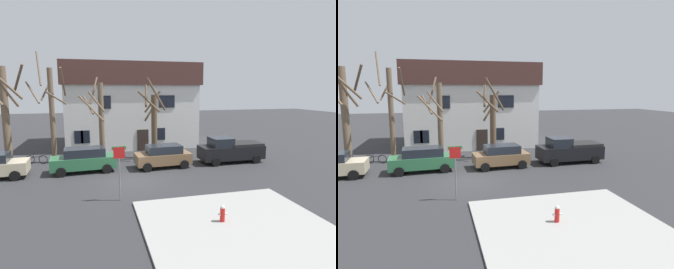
{
  "view_description": "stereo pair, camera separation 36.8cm",
  "coord_description": "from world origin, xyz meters",
  "views": [
    {
      "loc": [
        -2.23,
        -18.09,
        5.93
      ],
      "look_at": [
        3.09,
        2.51,
        2.59
      ],
      "focal_mm": 30.46,
      "sensor_mm": 36.0,
      "label": 1
    },
    {
      "loc": [
        -1.87,
        -18.18,
        5.93
      ],
      "look_at": [
        3.09,
        2.51,
        2.59
      ],
      "focal_mm": 30.46,
      "sensor_mm": 36.0,
      "label": 2
    }
  ],
  "objects": [
    {
      "name": "building_main",
      "position": [
        1.58,
        13.54,
        4.39
      ],
      "size": [
        13.61,
        9.2,
        8.62
      ],
      "color": "white",
      "rests_on": "ground_plane"
    },
    {
      "name": "ground_plane",
      "position": [
        0.0,
        0.0,
        0.0
      ],
      "size": [
        120.0,
        120.0,
        0.0
      ],
      "primitive_type": "plane",
      "color": "#2D2D30"
    },
    {
      "name": "fire_hydrant",
      "position": [
        3.12,
        -7.1,
        0.51
      ],
      "size": [
        0.42,
        0.22,
        0.76
      ],
      "color": "red",
      "rests_on": "sidewalk_slab"
    },
    {
      "name": "tree_bare_end",
      "position": [
        2.69,
        5.92,
        3.25
      ],
      "size": [
        2.33,
        2.36,
        6.94
      ],
      "color": "brown",
      "rests_on": "ground_plane"
    },
    {
      "name": "sidewalk_slab",
      "position": [
        3.6,
        -7.67,
        0.06
      ],
      "size": [
        8.16,
        7.61,
        0.12
      ],
      "primitive_type": "cube",
      "color": "#999993",
      "rests_on": "ground_plane"
    },
    {
      "name": "car_brown_wagon",
      "position": [
        2.76,
        2.74,
        0.91
      ],
      "size": [
        4.3,
        2.23,
        1.74
      ],
      "color": "brown",
      "rests_on": "ground_plane"
    },
    {
      "name": "bicycle_leaning",
      "position": [
        -6.91,
        6.28,
        0.37
      ],
      "size": [
        1.71,
        0.47,
        1.03
      ],
      "color": "black",
      "rests_on": "ground_plane"
    },
    {
      "name": "tree_bare_far",
      "position": [
        -1.81,
        5.84,
        3.53
      ],
      "size": [
        2.1,
        2.7,
        7.0
      ],
      "color": "brown",
      "rests_on": "ground_plane"
    },
    {
      "name": "tree_bare_near",
      "position": [
        -8.78,
        6.02,
        4.17
      ],
      "size": [
        2.96,
        3.12,
        7.91
      ],
      "color": "brown",
      "rests_on": "ground_plane"
    },
    {
      "name": "tree_bare_mid",
      "position": [
        -5.58,
        6.33,
        4.25
      ],
      "size": [
        3.14,
        2.9,
        8.95
      ],
      "color": "brown",
      "rests_on": "ground_plane"
    },
    {
      "name": "pickup_truck_black",
      "position": [
        8.54,
        2.96,
        1.01
      ],
      "size": [
        5.29,
        2.3,
        2.09
      ],
      "color": "black",
      "rests_on": "ground_plane"
    },
    {
      "name": "street_sign_pole",
      "position": [
        -1.06,
        -3.2,
        2.08
      ],
      "size": [
        0.76,
        0.07,
        2.98
      ],
      "color": "slate",
      "rests_on": "ground_plane"
    },
    {
      "name": "car_green_wagon",
      "position": [
        -3.09,
        2.95,
        0.92
      ],
      "size": [
        4.66,
        2.18,
        1.78
      ],
      "color": "#2D6B42",
      "rests_on": "ground_plane"
    }
  ]
}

